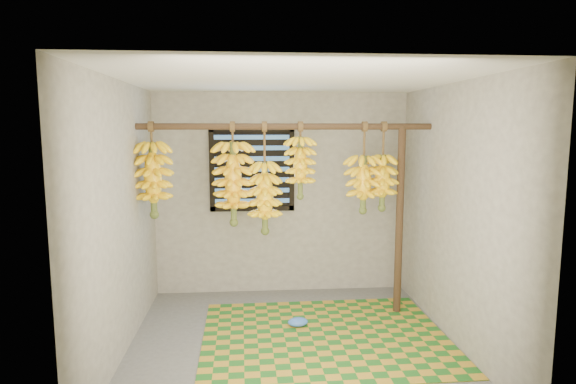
{
  "coord_description": "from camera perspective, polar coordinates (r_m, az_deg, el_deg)",
  "views": [
    {
      "loc": [
        -0.39,
        -4.2,
        2.0
      ],
      "look_at": [
        0.0,
        0.55,
        1.35
      ],
      "focal_mm": 30.0,
      "sensor_mm": 36.0,
      "label": 1
    }
  ],
  "objects": [
    {
      "name": "banana_bunch_a",
      "position": [
        5.02,
        -15.7,
        1.43
      ],
      "size": [
        0.36,
        0.36,
        0.96
      ],
      "color": "brown",
      "rests_on": "hanging_pole"
    },
    {
      "name": "wall_right",
      "position": [
        4.67,
        19.32,
        -2.52
      ],
      "size": [
        0.01,
        3.0,
        2.4
      ],
      "primitive_type": "cube",
      "color": "slate",
      "rests_on": "floor"
    },
    {
      "name": "banana_bunch_c",
      "position": [
        4.95,
        -2.76,
        -0.67
      ],
      "size": [
        0.32,
        0.32,
        1.15
      ],
      "color": "brown",
      "rests_on": "hanging_pole"
    },
    {
      "name": "floor",
      "position": [
        4.67,
        0.58,
        -17.67
      ],
      "size": [
        3.0,
        3.0,
        0.01
      ],
      "primitive_type": "cube",
      "color": "#555555",
      "rests_on": "ground"
    },
    {
      "name": "ceiling",
      "position": [
        4.24,
        0.63,
        13.26
      ],
      "size": [
        3.0,
        3.0,
        0.01
      ],
      "primitive_type": "cube",
      "color": "silver",
      "rests_on": "wall_back"
    },
    {
      "name": "window",
      "position": [
        5.7,
        -4.28,
        2.7
      ],
      "size": [
        1.0,
        0.04,
        1.0
      ],
      "color": "black",
      "rests_on": "wall_back"
    },
    {
      "name": "hanging_pole",
      "position": [
        4.91,
        -0.14,
        7.77
      ],
      "size": [
        3.0,
        0.06,
        0.06
      ],
      "primitive_type": "cylinder",
      "rotation": [
        0.0,
        1.57,
        0.0
      ],
      "color": "#452E1C",
      "rests_on": "wall_left"
    },
    {
      "name": "banana_bunch_f",
      "position": [
        5.13,
        11.12,
        1.13
      ],
      "size": [
        0.29,
        0.29,
        0.92
      ],
      "color": "brown",
      "rests_on": "hanging_pole"
    },
    {
      "name": "banana_bunch_d",
      "position": [
        4.94,
        1.47,
        2.91
      ],
      "size": [
        0.3,
        0.3,
        0.79
      ],
      "color": "brown",
      "rests_on": "hanging_pole"
    },
    {
      "name": "banana_bunch_b",
      "position": [
        4.93,
        -6.5,
        0.99
      ],
      "size": [
        0.4,
        0.4,
        1.05
      ],
      "color": "brown",
      "rests_on": "hanging_pole"
    },
    {
      "name": "wall_back",
      "position": [
        5.77,
        -0.78,
        -0.21
      ],
      "size": [
        3.0,
        0.01,
        2.4
      ],
      "primitive_type": "cube",
      "color": "slate",
      "rests_on": "floor"
    },
    {
      "name": "support_post",
      "position": [
        5.25,
        13.07,
        -3.43
      ],
      "size": [
        0.08,
        0.08,
        2.0
      ],
      "primitive_type": "cylinder",
      "color": "#452E1C",
      "rests_on": "floor"
    },
    {
      "name": "woven_mat",
      "position": [
        4.83,
        4.38,
        -16.66
      ],
      "size": [
        2.35,
        1.89,
        0.01
      ],
      "primitive_type": "cube",
      "rotation": [
        0.0,
        0.0,
        0.01
      ],
      "color": "#1E5F1C",
      "rests_on": "floor"
    },
    {
      "name": "banana_bunch_e",
      "position": [
        5.08,
        8.92,
        0.94
      ],
      "size": [
        0.36,
        0.36,
        0.95
      ],
      "color": "brown",
      "rests_on": "hanging_pole"
    },
    {
      "name": "plastic_bag",
      "position": [
        5.0,
        1.17,
        -15.15
      ],
      "size": [
        0.23,
        0.18,
        0.09
      ],
      "primitive_type": "ellipsoid",
      "rotation": [
        0.0,
        0.0,
        0.14
      ],
      "color": "blue",
      "rests_on": "woven_mat"
    },
    {
      "name": "wall_left",
      "position": [
        4.42,
        -19.26,
        -3.1
      ],
      "size": [
        0.01,
        3.0,
        2.4
      ],
      "primitive_type": "cube",
      "color": "slate",
      "rests_on": "floor"
    }
  ]
}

